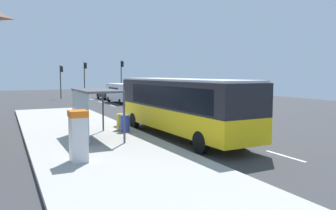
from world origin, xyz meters
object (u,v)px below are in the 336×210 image
(sedan_near, at_px, (107,93))
(traffic_light_far_side, at_px, (61,76))
(white_van, at_px, (121,92))
(recycling_bin_yellow, at_px, (121,122))
(recycling_bin_blue, at_px, (125,123))
(bus_shelter, at_px, (90,101))
(traffic_light_near_side, at_px, (122,73))
(bus, at_px, (180,104))
(traffic_light_median, at_px, (85,74))
(ticket_machine, at_px, (78,136))

(sedan_near, xyz_separation_m, traffic_light_far_side, (-5.40, 3.96, 2.30))
(white_van, distance_m, recycling_bin_yellow, 20.41)
(recycling_bin_blue, height_order, traffic_light_far_side, traffic_light_far_side)
(white_van, height_order, recycling_bin_yellow, white_van)
(recycling_bin_blue, distance_m, bus_shelter, 2.86)
(traffic_light_near_side, bearing_deg, bus, -102.76)
(white_van, distance_m, sedan_near, 6.58)
(recycling_bin_yellow, height_order, traffic_light_median, traffic_light_median)
(recycling_bin_yellow, distance_m, traffic_light_far_side, 30.01)
(ticket_machine, xyz_separation_m, recycling_bin_blue, (3.69, 5.49, -0.52))
(recycling_bin_blue, bearing_deg, white_van, 72.31)
(sedan_near, distance_m, bus_shelter, 29.10)
(traffic_light_median, relative_size, bus_shelter, 1.29)
(sedan_near, bearing_deg, bus, -97.96)
(sedan_near, bearing_deg, recycling_bin_blue, -103.72)
(traffic_light_far_side, distance_m, traffic_light_median, 3.60)
(white_van, bearing_deg, traffic_light_median, 99.05)
(sedan_near, height_order, ticket_machine, ticket_machine)
(white_van, relative_size, traffic_light_far_side, 1.14)
(recycling_bin_yellow, distance_m, traffic_light_median, 31.15)
(bus_shelter, bearing_deg, traffic_light_median, 78.16)
(ticket_machine, bearing_deg, traffic_light_far_side, 82.43)
(recycling_bin_blue, bearing_deg, sedan_near, 76.28)
(bus, distance_m, bus_shelter, 4.80)
(sedan_near, height_order, bus_shelter, bus_shelter)
(recycling_bin_blue, xyz_separation_m, recycling_bin_yellow, (0.00, 0.70, 0.00))
(bus, relative_size, bus_shelter, 2.77)
(recycling_bin_yellow, bearing_deg, recycling_bin_blue, -90.00)
(ticket_machine, bearing_deg, bus_shelter, 71.36)
(white_van, xyz_separation_m, bus_shelter, (-8.61, -21.17, 0.75))
(white_van, bearing_deg, ticket_machine, -111.55)
(sedan_near, height_order, traffic_light_near_side, traffic_light_near_side)
(traffic_light_near_side, bearing_deg, recycling_bin_yellow, -108.43)
(traffic_light_far_side, distance_m, bus_shelter, 31.88)
(white_van, relative_size, recycling_bin_blue, 5.56)
(recycling_bin_yellow, relative_size, bus_shelter, 0.24)
(traffic_light_median, height_order, bus_shelter, traffic_light_median)
(recycling_bin_yellow, bearing_deg, traffic_light_median, 81.48)
(traffic_light_near_side, bearing_deg, white_van, -108.73)
(ticket_machine, distance_m, bus_shelter, 4.72)
(recycling_bin_blue, relative_size, traffic_light_near_side, 0.18)
(bus, xyz_separation_m, bus_shelter, (-4.70, 0.94, 0.25))
(white_van, height_order, sedan_near, white_van)
(traffic_light_far_side, bearing_deg, ticket_machine, -97.57)
(recycling_bin_blue, distance_m, recycling_bin_yellow, 0.70)
(recycling_bin_yellow, bearing_deg, white_van, 71.72)
(ticket_machine, bearing_deg, bus, 29.09)
(ticket_machine, bearing_deg, recycling_bin_blue, 56.07)
(bus, bearing_deg, ticket_machine, -150.91)
(sedan_near, distance_m, traffic_light_median, 5.75)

